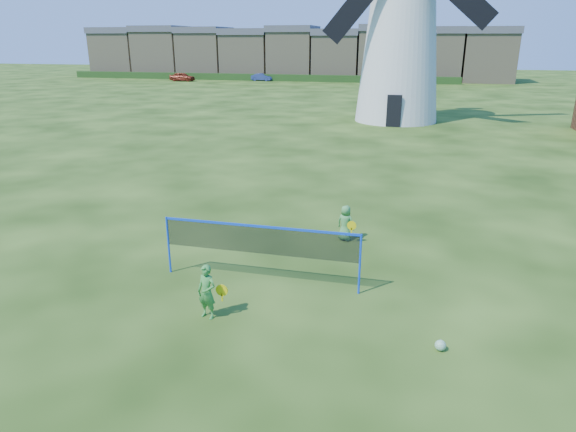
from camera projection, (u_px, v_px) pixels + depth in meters
The scene contains 10 objects.
ground at pixel (276, 275), 13.32m from camera, with size 220.00×220.00×0.00m, color black.
windmill at pixel (401, 32), 36.95m from camera, with size 12.53×6.14×18.12m.
badminton_net at pixel (260, 241), 12.57m from camera, with size 5.05×0.05×1.55m.
player_girl at pixel (207, 292), 11.10m from camera, with size 0.68×0.40×1.25m.
player_boy at pixel (345, 223), 15.52m from camera, with size 0.67×0.52×1.11m.
play_ball at pixel (440, 345), 10.06m from camera, with size 0.22×0.22×0.22m, color green.
terraced_houses at pixel (287, 53), 82.15m from camera, with size 68.71×8.40×8.23m.
hedge at pixel (253, 77), 78.72m from camera, with size 62.00×0.80×1.00m, color #193814.
car_left at pixel (182, 77), 77.43m from camera, with size 1.55×3.86×1.31m, color maroon.
car_right at pixel (262, 77), 78.13m from camera, with size 1.16×3.33×1.10m, color navy.
Camera 1 is at (3.26, -11.63, 5.83)m, focal length 31.64 mm.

